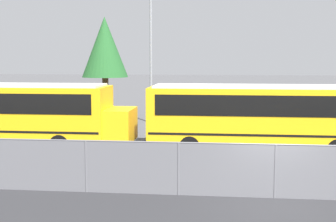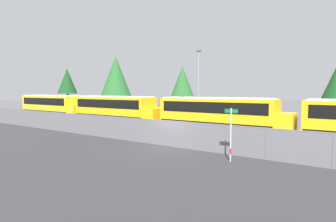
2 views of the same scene
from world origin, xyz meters
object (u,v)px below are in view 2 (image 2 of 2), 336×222
Objects in this scene: school_bus_0 at (52,104)px; tree_2 at (116,77)px; school_bus_1 at (116,107)px; light_pole at (198,82)px; street_sign at (231,133)px; school_bus_2 at (219,112)px; tree_1 at (182,82)px; tree_0 at (67,81)px.

school_bus_0 is 12.80m from tree_2.
light_pole is (5.58, 9.41, 3.00)m from school_bus_1.
school_bus_2 is at bearing 116.35° from street_sign.
tree_1 is at bearing 126.33° from street_sign.
school_bus_2 is 9.46m from street_sign.
tree_1 is at bearing 132.50° from school_bus_2.
tree_2 reaches higher than school_bus_1.
tree_0 reaches higher than tree_1.
tree_2 is at bearing 134.49° from school_bus_1.
school_bus_1 is 12.25m from school_bus_2.
light_pole is 1.08× the size of tree_0.
light_pole is (-10.87, 17.63, 3.35)m from street_sign.
school_bus_0 is 12.08m from school_bus_1.
school_bus_1 is 1.00× the size of school_bus_2.
tree_0 is at bearing 154.77° from school_bus_1.
school_bus_1 is 1.60× the size of tree_1.
school_bus_0 is 4.13× the size of street_sign.
street_sign is (28.52, -8.22, -0.35)m from school_bus_0.
tree_2 is (-24.12, 11.83, 4.22)m from school_bus_2.
school_bus_0 is 29.69m from street_sign.
school_bus_1 is 18.38m from street_sign.
tree_0 is 1.14× the size of tree_1.
tree_1 is at bearing -2.49° from tree_2.
school_bus_0 is at bearing -140.71° from tree_1.
street_sign is 0.29× the size of tree_2.
school_bus_2 is (12.25, 0.25, 0.00)m from school_bus_1.
school_bus_1 is 4.13× the size of street_sign.
street_sign is 35.14m from tree_2.
tree_0 is at bearing 175.24° from light_pole.
street_sign is at bearing -53.67° from tree_1.
street_sign is at bearing -63.65° from school_bus_2.
tree_1 is (14.04, 11.49, 3.22)m from school_bus_0.
school_bus_2 is 1.19× the size of tree_2.
street_sign is 24.71m from tree_1.
school_bus_0 and school_bus_1 have the same top height.
school_bus_0 is at bearing -41.87° from tree_0.
light_pole reaches higher than tree_1.
school_bus_0 is 1.30× the size of light_pole.
light_pole reaches higher than school_bus_1.
tree_0 reaches higher than school_bus_0.
school_bus_1 is 28.41m from tree_0.
light_pole reaches higher than tree_0.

